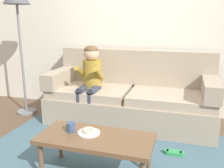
% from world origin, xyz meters
% --- Properties ---
extents(ground, '(10.00, 10.00, 0.00)m').
position_xyz_m(ground, '(0.00, 0.00, 0.00)').
color(ground, brown).
extents(wall_back, '(8.00, 0.10, 2.80)m').
position_xyz_m(wall_back, '(0.00, 1.40, 1.40)').
color(wall_back, silver).
rests_on(wall_back, ground).
extents(area_rug, '(2.86, 1.88, 0.01)m').
position_xyz_m(area_rug, '(0.00, -0.25, 0.01)').
color(area_rug, '#476675').
rests_on(area_rug, ground).
extents(couch, '(2.30, 0.90, 1.01)m').
position_xyz_m(couch, '(-0.01, 0.86, 0.36)').
color(couch, tan).
rests_on(couch, ground).
extents(coffee_table, '(1.06, 0.49, 0.41)m').
position_xyz_m(coffee_table, '(-0.03, -0.53, 0.36)').
color(coffee_table, brown).
rests_on(coffee_table, ground).
extents(person_child, '(0.34, 0.58, 1.10)m').
position_xyz_m(person_child, '(-0.54, 0.64, 0.67)').
color(person_child, olive).
rests_on(person_child, ground).
extents(plate, '(0.21, 0.21, 0.01)m').
position_xyz_m(plate, '(-0.11, -0.49, 0.42)').
color(plate, white).
rests_on(plate, coffee_table).
extents(donut, '(0.16, 0.16, 0.04)m').
position_xyz_m(donut, '(-0.11, -0.49, 0.44)').
color(donut, beige).
rests_on(donut, plate).
extents(mug, '(0.08, 0.08, 0.09)m').
position_xyz_m(mug, '(-0.29, -0.50, 0.45)').
color(mug, '#334C72').
rests_on(mug, coffee_table).
extents(toy_controller, '(0.23, 0.09, 0.05)m').
position_xyz_m(toy_controller, '(0.66, 0.06, 0.03)').
color(toy_controller, '#339E56').
rests_on(toy_controller, ground).
extents(floor_lamp, '(0.38, 0.38, 1.92)m').
position_xyz_m(floor_lamp, '(-1.68, 0.72, 1.63)').
color(floor_lamp, slate).
rests_on(floor_lamp, ground).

